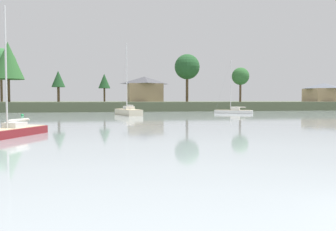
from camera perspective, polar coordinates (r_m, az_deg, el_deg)
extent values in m
cube|color=#4C563D|center=(95.57, -7.14, 1.74)|extent=(214.84, 45.46, 2.15)
cube|color=white|center=(65.91, 11.28, 0.46)|extent=(7.29, 5.08, 1.02)
cube|color=#CCB78E|center=(65.89, 11.28, 0.92)|extent=(6.80, 4.68, 0.04)
cube|color=silver|center=(65.84, 11.60, 1.13)|extent=(1.97, 1.78, 0.44)
cylinder|color=silver|center=(65.99, 10.81, 5.24)|extent=(0.15, 0.15, 9.89)
cylinder|color=silver|center=(65.79, 12.05, 1.40)|extent=(2.63, 1.50, 0.12)
cylinder|color=silver|center=(65.79, 12.05, 1.44)|extent=(2.38, 1.38, 0.14)
cylinder|color=#999999|center=(66.17, 9.55, 5.22)|extent=(2.59, 1.42, 9.85)
cube|color=beige|center=(57.04, -6.93, 0.22)|extent=(4.21, 9.21, 1.68)
cube|color=#CCB78E|center=(57.01, -6.93, 1.08)|extent=(3.82, 8.63, 0.04)
cube|color=silver|center=(56.58, -6.80, 1.36)|extent=(1.90, 2.24, 0.53)
cylinder|color=silver|center=(57.82, -7.17, 6.77)|extent=(0.18, 0.18, 11.40)
cylinder|color=silver|center=(55.97, -6.62, 1.72)|extent=(0.90, 3.51, 0.14)
cylinder|color=silver|center=(55.97, -6.62, 1.77)|extent=(0.82, 3.16, 0.14)
cylinder|color=#999999|center=(59.53, -7.66, 6.62)|extent=(0.78, 3.50, 11.35)
cube|color=maroon|center=(25.78, -25.36, -3.09)|extent=(4.03, 6.34, 0.97)
cube|color=#CCB78E|center=(25.74, -25.38, -1.97)|extent=(3.69, 5.92, 0.04)
cube|color=silver|center=(25.97, -24.98, -1.47)|extent=(1.55, 1.68, 0.37)
cylinder|color=silver|center=(25.37, -26.25, 7.48)|extent=(0.12, 0.12, 8.39)
cylinder|color=silver|center=(26.30, -24.42, -0.79)|extent=(1.07, 2.30, 0.10)
cylinder|color=silver|center=(26.29, -24.43, -0.68)|extent=(1.01, 2.09, 0.14)
sphere|color=#1E8C47|center=(59.18, -23.91, 0.04)|extent=(0.48, 0.48, 0.48)
torus|color=#333338|center=(59.17, -23.91, 0.31)|extent=(0.12, 0.12, 0.02)
cylinder|color=brown|center=(98.09, -26.88, 4.64)|extent=(0.61, 0.61, 8.59)
sphere|color=#336B38|center=(98.51, -26.95, 8.14)|extent=(7.69, 7.69, 7.69)
cylinder|color=brown|center=(87.58, -18.44, 4.23)|extent=(0.63, 0.63, 6.04)
cone|color=#1E4723|center=(87.71, -18.46, 6.03)|extent=(3.35, 3.35, 4.10)
cylinder|color=brown|center=(86.18, 12.41, 4.16)|extent=(0.54, 0.54, 5.54)
sphere|color=#2D602D|center=(86.37, 12.44, 6.66)|extent=(4.41, 4.41, 4.41)
cylinder|color=brown|center=(85.08, -25.89, 5.06)|extent=(0.65, 0.65, 8.74)
cone|color=#2D602D|center=(85.48, -25.96, 8.56)|extent=(7.04, 7.04, 8.60)
cylinder|color=brown|center=(96.77, -10.96, 4.21)|extent=(0.51, 0.51, 6.25)
cone|color=#1E4723|center=(96.89, -10.97, 5.88)|extent=(3.40, 3.40, 4.15)
cylinder|color=brown|center=(89.84, 3.32, 4.92)|extent=(0.71, 0.71, 7.95)
sphere|color=#235128|center=(90.22, 3.33, 8.42)|extent=(6.79, 6.79, 6.79)
cube|color=tan|center=(112.24, 25.36, 3.21)|extent=(9.77, 8.08, 4.00)
pyramid|color=#565B66|center=(112.31, 25.39, 4.66)|extent=(10.55, 8.73, 1.68)
cube|color=tan|center=(97.24, -4.06, 3.94)|extent=(9.59, 9.40, 5.20)
pyramid|color=#47474C|center=(97.39, -4.07, 6.11)|extent=(10.36, 10.15, 2.17)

